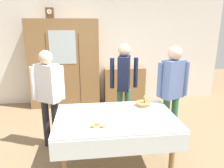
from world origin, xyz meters
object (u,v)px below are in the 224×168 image
mantel_clock (50,13)px  tea_cup_mid_right (104,107)px  pastry_plate (98,127)px  person_behind_table_left (124,79)px  bookshelf_low (124,85)px  book_stack (125,67)px  tea_cup_mid_left (118,105)px  person_by_cabinet (172,86)px  tea_cup_back_edge (68,120)px  spoon_center (93,115)px  bread_basket (143,104)px  wall_cabinet (65,64)px  person_behind_table_right (48,90)px  dining_table (116,124)px  spoon_mid_left (83,112)px

mantel_clock → tea_cup_mid_right: (1.03, -2.28, -1.43)m
pastry_plate → person_behind_table_left: 1.52m
person_behind_table_left → bookshelf_low: bearing=79.2°
bookshelf_low → book_stack: size_ratio=4.63×
mantel_clock → bookshelf_low: mantel_clock is taller
bookshelf_low → tea_cup_mid_right: (-0.73, -2.33, 0.34)m
tea_cup_mid_left → person_by_cabinet: (0.92, 0.15, 0.22)m
person_behind_table_left → tea_cup_back_edge: bearing=-129.0°
spoon_center → person_by_cabinet: 1.41m
book_stack → tea_cup_mid_right: book_stack is taller
book_stack → mantel_clock: bearing=-178.3°
bookshelf_low → person_by_cabinet: person_by_cabinet is taller
tea_cup_back_edge → bread_basket: size_ratio=0.54×
wall_cabinet → bread_basket: bearing=-58.1°
mantel_clock → person_behind_table_right: mantel_clock is taller
tea_cup_mid_left → book_stack: bearing=77.2°
tea_cup_back_edge → bookshelf_low: bearing=65.4°
dining_table → book_stack: book_stack is taller
pastry_plate → person_behind_table_right: (-0.73, 0.97, 0.20)m
tea_cup_mid_left → pastry_plate: (-0.35, -0.67, -0.01)m
bread_basket → pastry_plate: bread_basket is taller
person_behind_table_right → person_by_cabinet: (2.00, -0.16, 0.04)m
bread_basket → person_behind_table_right: bearing=167.9°
dining_table → spoon_mid_left: spoon_mid_left is taller
person_behind_table_right → dining_table: bearing=-34.6°
bread_basket → person_behind_table_right: size_ratio=0.15×
tea_cup_back_edge → spoon_mid_left: bearing=57.4°
book_stack → dining_table: bearing=-102.8°
tea_cup_back_edge → bread_basket: bread_basket is taller
pastry_plate → spoon_mid_left: pastry_plate is taller
person_behind_table_left → tea_cup_mid_left: bearing=-106.9°
tea_cup_mid_left → bread_basket: 0.39m
bread_basket → person_behind_table_right: (-1.47, 0.32, 0.18)m
dining_table → bread_basket: bearing=37.9°
wall_cabinet → tea_cup_mid_left: 2.43m
tea_cup_mid_left → person_behind_table_left: person_behind_table_left is taller
person_by_cabinet → tea_cup_mid_right: bearing=-169.0°
spoon_center → spoon_mid_left: (-0.14, 0.13, 0.00)m
bookshelf_low → pastry_plate: bookshelf_low is taller
spoon_mid_left → person_by_cabinet: bearing=11.4°
mantel_clock → person_behind_table_right: bearing=-85.0°
bookshelf_low → book_stack: bearing=-90.0°
tea_cup_mid_left → spoon_mid_left: tea_cup_mid_left is taller
pastry_plate → spoon_mid_left: bearing=109.3°
tea_cup_mid_left → spoon_mid_left: size_ratio=1.09×
tea_cup_back_edge → spoon_mid_left: (0.19, 0.30, -0.02)m
mantel_clock → person_behind_table_left: (1.47, -1.48, -1.22)m
wall_cabinet → person_behind_table_right: 1.91m
pastry_plate → person_behind_table_right: size_ratio=0.17×
book_stack → bread_basket: book_stack is taller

